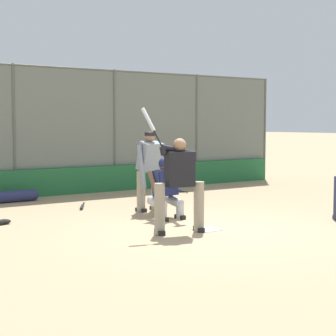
{
  "coord_description": "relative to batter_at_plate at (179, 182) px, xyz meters",
  "views": [
    {
      "loc": [
        6.1,
        7.86,
        1.9
      ],
      "look_at": [
        0.18,
        -1.0,
        1.05
      ],
      "focal_mm": 60.0,
      "sensor_mm": 36.0,
      "label": 1
    }
  ],
  "objects": [
    {
      "name": "ground_plane",
      "position": [
        -0.6,
        0.03,
        -0.9
      ],
      "size": [
        160.0,
        160.0,
        0.0
      ],
      "primitive_type": "plane",
      "color": "tan"
    },
    {
      "name": "home_plate_marker",
      "position": [
        -0.6,
        0.03,
        -0.89
      ],
      "size": [
        0.43,
        0.43,
        0.01
      ],
      "primitive_type": "cube",
      "color": "white",
      "rests_on": "ground_plane"
    },
    {
      "name": "backstop_fence",
      "position": [
        -0.6,
        -6.1,
        0.89
      ],
      "size": [
        14.47,
        0.08,
        3.4
      ],
      "color": "#515651",
      "rests_on": "ground_plane"
    },
    {
      "name": "padding_wall",
      "position": [
        -0.6,
        -6.0,
        -0.54
      ],
      "size": [
        14.1,
        0.18,
        0.72
      ],
      "primitive_type": "cube",
      "color": "#236638",
      "rests_on": "ground_plane"
    },
    {
      "name": "bleachers_beyond",
      "position": [
        -2.75,
        -8.25,
        -0.51
      ],
      "size": [
        10.07,
        1.95,
        1.16
      ],
      "color": "slate",
      "rests_on": "ground_plane"
    },
    {
      "name": "batter_at_plate",
      "position": [
        0.0,
        0.0,
        0.0
      ],
      "size": [
        0.93,
        0.77,
        2.18
      ],
      "rotation": [
        0.0,
        0.0,
        -0.22
      ],
      "color": "gray",
      "rests_on": "ground_plane"
    },
    {
      "name": "catcher_behind_plate",
      "position": [
        -0.63,
        -1.33,
        -0.26
      ],
      "size": [
        0.65,
        0.75,
        1.22
      ],
      "rotation": [
        0.0,
        0.0,
        0.04
      ],
      "color": "#B7B7BC",
      "rests_on": "ground_plane"
    },
    {
      "name": "umpire_home",
      "position": [
        -0.86,
        -2.35,
        0.03
      ],
      "size": [
        0.7,
        0.47,
        1.72
      ],
      "rotation": [
        0.0,
        0.0,
        0.13
      ],
      "color": "gray",
      "rests_on": "ground_plane"
    },
    {
      "name": "spare_bat_near_backstop",
      "position": [
        0.17,
        -3.55,
        -0.86
      ],
      "size": [
        0.48,
        0.81,
        0.07
      ],
      "rotation": [
        0.0,
        0.0,
        1.07
      ],
      "color": "black",
      "rests_on": "ground_plane"
    },
    {
      "name": "spare_bat_third_base_side",
      "position": [
        -3.34,
        -4.91,
        -0.86
      ],
      "size": [
        0.07,
        0.82,
        0.07
      ],
      "rotation": [
        0.0,
        0.0,
        4.71
      ],
      "color": "black",
      "rests_on": "ground_plane"
    },
    {
      "name": "fielding_glove_on_dirt",
      "position": [
        2.28,
        -2.52,
        -0.85
      ],
      "size": [
        0.27,
        0.21,
        0.1
      ],
      "color": "black",
      "rests_on": "ground_plane"
    },
    {
      "name": "equipment_bag_dugout_side",
      "position": [
        1.15,
        -5.34,
        -0.76
      ],
      "size": [
        1.26,
        0.28,
        0.28
      ],
      "color": "navy",
      "rests_on": "ground_plane"
    }
  ]
}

